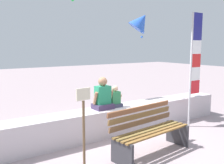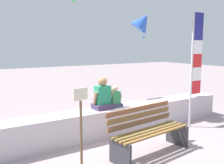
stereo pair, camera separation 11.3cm
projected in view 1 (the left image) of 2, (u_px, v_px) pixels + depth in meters
name	position (u px, v px, depth m)	size (l,w,h in m)	color
ground_plane	(136.00, 143.00, 5.52)	(40.00, 40.00, 0.00)	gray
seawall_ledge	(115.00, 120.00, 6.14)	(6.54, 0.59, 0.62)	#C1B7BC
park_bench	(149.00, 132.00, 4.96)	(1.73, 0.78, 0.88)	brown
person_adult	(103.00, 96.00, 5.88)	(0.48, 0.35, 0.73)	#3C2F51
person_child	(115.00, 99.00, 6.08)	(0.33, 0.24, 0.51)	#363953
flag_banner	(194.00, 61.00, 6.48)	(0.38, 0.05, 2.85)	#B7B7BC
kite_blue	(141.00, 22.00, 9.04)	(1.10, 1.04, 1.00)	blue
sign_post	(84.00, 127.00, 3.86)	(0.24, 0.05, 1.44)	brown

